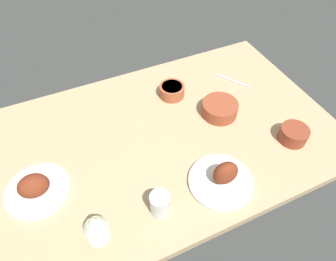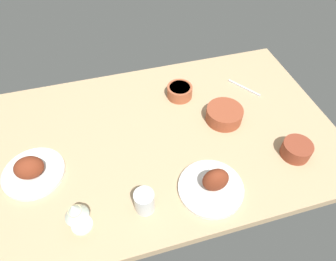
# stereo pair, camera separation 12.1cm
# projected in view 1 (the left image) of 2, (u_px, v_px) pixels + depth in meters

# --- Properties ---
(dining_table) EXTENTS (1.40, 0.90, 0.04)m
(dining_table) POSITION_uv_depth(u_px,v_px,m) (168.00, 137.00, 1.24)
(dining_table) COLOR tan
(dining_table) RESTS_ON ground
(plate_far_side) EXTENTS (0.23, 0.23, 0.10)m
(plate_far_side) POSITION_uv_depth(u_px,v_px,m) (36.00, 188.00, 1.03)
(plate_far_side) COLOR silver
(plate_far_side) RESTS_ON dining_table
(plate_center_main) EXTENTS (0.24, 0.24, 0.11)m
(plate_center_main) POSITION_uv_depth(u_px,v_px,m) (222.00, 178.00, 1.05)
(plate_center_main) COLOR silver
(plate_center_main) RESTS_ON dining_table
(bowl_onions) EXTENTS (0.11, 0.11, 0.06)m
(bowl_onions) POSITION_uv_depth(u_px,v_px,m) (294.00, 134.00, 1.19)
(bowl_onions) COLOR brown
(bowl_onions) RESTS_ON dining_table
(bowl_sauce) EXTENTS (0.12, 0.12, 0.06)m
(bowl_sauce) POSITION_uv_depth(u_px,v_px,m) (172.00, 90.00, 1.36)
(bowl_sauce) COLOR #A35133
(bowl_sauce) RESTS_ON dining_table
(bowl_pasta) EXTENTS (0.16, 0.16, 0.06)m
(bowl_pasta) POSITION_uv_depth(u_px,v_px,m) (220.00, 108.00, 1.28)
(bowl_pasta) COLOR brown
(bowl_pasta) RESTS_ON dining_table
(wine_glass) EXTENTS (0.08, 0.08, 0.14)m
(wine_glass) POSITION_uv_depth(u_px,v_px,m) (94.00, 224.00, 0.87)
(wine_glass) COLOR silver
(wine_glass) RESTS_ON dining_table
(water_tumbler) EXTENTS (0.07, 0.07, 0.09)m
(water_tumbler) POSITION_uv_depth(u_px,v_px,m) (160.00, 204.00, 0.97)
(water_tumbler) COLOR silver
(water_tumbler) RESTS_ON dining_table
(fork_loose) EXTENTS (0.10, 0.15, 0.01)m
(fork_loose) POSITION_uv_depth(u_px,v_px,m) (233.00, 81.00, 1.45)
(fork_loose) COLOR silver
(fork_loose) RESTS_ON dining_table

